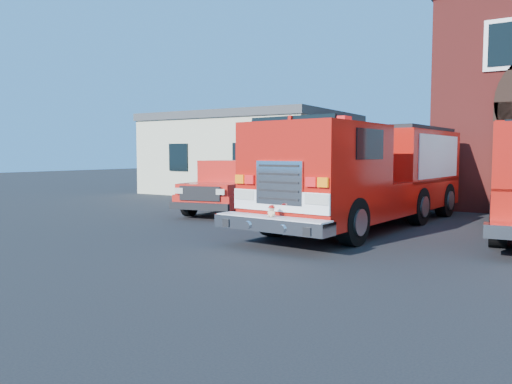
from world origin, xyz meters
The scene contains 4 objects.
ground centered at (0.00, 0.00, 0.00)m, with size 100.00×100.00×0.00m, color black.
side_building centered at (-9.00, 13.00, 2.20)m, with size 10.20×8.20×4.35m.
fire_engine centered at (0.95, 3.72, 1.59)m, with size 3.75×10.20×3.07m.
pickup_truck centered at (-4.58, 4.73, 0.91)m, with size 3.11×6.17×1.93m.
Camera 1 is at (5.94, -10.79, 2.16)m, focal length 35.00 mm.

